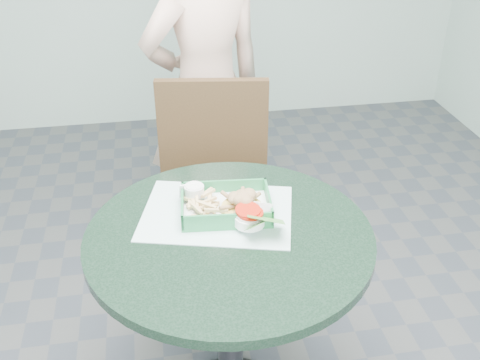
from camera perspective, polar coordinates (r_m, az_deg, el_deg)
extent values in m
cylinder|color=#35343A|center=(1.84, -0.98, -15.16)|extent=(0.08, 0.08, 0.70)
cylinder|color=black|center=(1.61, -1.09, -6.33)|extent=(0.82, 0.82, 0.03)
cube|color=#2F2216|center=(2.24, -1.94, -3.24)|extent=(0.45, 0.45, 0.04)
cube|color=#2F2216|center=(2.29, -2.76, 4.76)|extent=(0.45, 0.04, 0.46)
cube|color=#2F2216|center=(2.22, -6.09, -11.45)|extent=(0.04, 0.04, 0.43)
cube|color=#2F2216|center=(2.26, 3.73, -10.38)|extent=(0.04, 0.04, 0.43)
cube|color=#2F2216|center=(2.52, -6.79, -5.66)|extent=(0.04, 0.04, 0.43)
cube|color=#2F2216|center=(2.56, 1.80, -4.83)|extent=(0.04, 0.04, 0.43)
imported|color=#CCA692|center=(2.45, -3.49, 9.53)|extent=(0.69, 0.57, 1.63)
cube|color=silver|center=(1.67, -2.32, -3.90)|extent=(0.51, 0.43, 0.00)
cube|color=#257943|center=(1.67, -1.43, -3.69)|extent=(0.26, 0.19, 0.01)
cube|color=white|center=(1.67, -1.43, -3.52)|extent=(0.25, 0.18, 0.00)
cube|color=#257943|center=(1.73, -1.89, -1.28)|extent=(0.26, 0.01, 0.05)
cube|color=#257943|center=(1.58, -0.95, -4.76)|extent=(0.26, 0.01, 0.05)
cube|color=#257943|center=(1.68, 2.85, -2.53)|extent=(0.01, 0.19, 0.05)
cube|color=#257943|center=(1.65, -5.81, -3.34)|extent=(0.01, 0.19, 0.05)
cylinder|color=#BB9D46|center=(1.65, 0.25, -3.46)|extent=(0.12, 0.12, 0.02)
cylinder|color=white|center=(1.69, -4.80, -1.79)|extent=(0.06, 0.06, 0.03)
cylinder|color=white|center=(1.68, -4.82, -1.30)|extent=(0.05, 0.05, 0.00)
cylinder|color=white|center=(1.60, 1.20, -4.51)|extent=(0.09, 0.09, 0.03)
torus|color=silver|center=(1.59, 1.21, -3.98)|extent=(0.08, 0.08, 0.01)
cylinder|color=#B51D0B|center=(1.58, 1.21, -3.71)|extent=(0.07, 0.07, 0.01)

